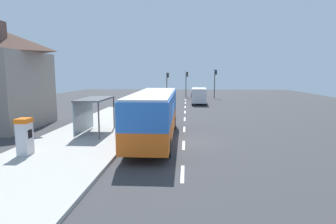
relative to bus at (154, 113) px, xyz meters
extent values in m
cube|color=#38383A|center=(1.71, 13.80, -1.86)|extent=(56.00, 92.00, 0.04)
cube|color=#ADAAA3|center=(-4.69, 1.80, -1.75)|extent=(6.20, 30.00, 0.18)
cube|color=silver|center=(1.96, -6.20, -1.84)|extent=(0.16, 2.20, 0.01)
cube|color=silver|center=(1.96, -1.20, -1.84)|extent=(0.16, 2.20, 0.01)
cube|color=silver|center=(1.96, 3.80, -1.84)|extent=(0.16, 2.20, 0.01)
cube|color=silver|center=(1.96, 8.80, -1.84)|extent=(0.16, 2.20, 0.01)
cube|color=silver|center=(1.96, 13.80, -1.84)|extent=(0.16, 2.20, 0.01)
cube|color=silver|center=(1.96, 18.80, -1.84)|extent=(0.16, 2.20, 0.01)
cube|color=silver|center=(1.96, 23.80, -1.84)|extent=(0.16, 2.20, 0.01)
cube|color=silver|center=(1.96, 28.80, -1.84)|extent=(0.16, 2.20, 0.01)
cube|color=orange|center=(0.01, -0.02, -0.77)|extent=(2.57, 11.02, 1.15)
cube|color=blue|center=(0.01, -0.02, 0.53)|extent=(2.57, 11.02, 1.45)
cube|color=silver|center=(0.01, -0.02, 1.31)|extent=(2.45, 10.80, 0.12)
cube|color=black|center=(-0.02, 5.43, 0.46)|extent=(2.30, 0.14, 1.22)
cube|color=black|center=(-1.19, -0.53, 0.46)|extent=(0.14, 8.58, 1.10)
cylinder|color=black|center=(-1.14, 3.87, -1.34)|extent=(0.29, 1.00, 1.00)
cylinder|color=black|center=(1.12, 3.89, -1.34)|extent=(0.29, 1.00, 1.00)
cylinder|color=black|center=(-1.09, -3.73, -1.34)|extent=(0.29, 1.00, 1.00)
cylinder|color=black|center=(1.17, -3.71, -1.34)|extent=(0.29, 1.00, 1.00)
cube|color=silver|center=(3.91, 22.48, -0.52)|extent=(2.15, 5.26, 1.96)
cube|color=black|center=(3.91, 22.48, -0.19)|extent=(2.13, 3.18, 0.44)
cylinder|color=black|center=(4.75, 20.46, -1.50)|extent=(0.24, 0.69, 0.68)
cylinder|color=black|center=(2.95, 20.51, -1.50)|extent=(0.24, 0.69, 0.68)
cylinder|color=black|center=(4.87, 24.45, -1.50)|extent=(0.24, 0.69, 0.68)
cylinder|color=black|center=(3.07, 24.51, -1.50)|extent=(0.24, 0.69, 0.68)
cube|color=navy|center=(4.01, 35.78, -1.22)|extent=(1.99, 4.47, 0.60)
cube|color=black|center=(4.02, 35.98, -0.62)|extent=(1.68, 2.44, 0.60)
cylinder|color=black|center=(4.77, 34.24, -1.52)|extent=(0.23, 0.65, 0.64)
cylinder|color=black|center=(3.13, 34.31, -1.52)|extent=(0.23, 0.65, 0.64)
cylinder|color=black|center=(4.90, 37.24, -1.52)|extent=(0.23, 0.65, 0.64)
cylinder|color=black|center=(3.26, 37.31, -1.52)|extent=(0.23, 0.65, 0.64)
cube|color=navy|center=(4.01, 28.86, -1.22)|extent=(1.83, 4.41, 0.60)
cube|color=black|center=(4.01, 28.66, -0.62)|extent=(1.60, 2.39, 0.60)
cylinder|color=black|center=(3.20, 30.37, -1.52)|extent=(0.20, 0.64, 0.64)
cylinder|color=black|center=(4.84, 30.36, -1.52)|extent=(0.20, 0.64, 0.64)
cylinder|color=black|center=(3.18, 27.37, -1.52)|extent=(0.20, 0.64, 0.64)
cylinder|color=black|center=(4.82, 27.36, -1.52)|extent=(0.20, 0.64, 0.64)
cube|color=silver|center=(-6.33, -4.37, -0.81)|extent=(0.60, 0.70, 1.70)
cube|color=orange|center=(-6.33, -4.37, 0.16)|extent=(0.66, 0.76, 0.24)
cube|color=black|center=(-6.02, -4.37, -0.54)|extent=(0.03, 0.36, 0.44)
cylinder|color=orange|center=(-2.49, 1.78, -1.19)|extent=(0.52, 0.52, 0.95)
cylinder|color=red|center=(-2.49, 2.48, -1.19)|extent=(0.52, 0.52, 0.95)
cylinder|color=green|center=(-2.49, 3.18, -1.19)|extent=(0.52, 0.52, 0.95)
cylinder|color=#2D2D2D|center=(7.11, 32.37, 0.72)|extent=(0.14, 0.14, 5.12)
cube|color=black|center=(7.33, 32.37, 2.77)|extent=(0.24, 0.28, 0.84)
sphere|color=#360606|center=(7.45, 32.37, 3.05)|extent=(0.16, 0.16, 0.16)
sphere|color=#3C2C03|center=(7.45, 32.37, 2.77)|extent=(0.16, 0.16, 0.16)
sphere|color=green|center=(7.45, 32.37, 2.49)|extent=(0.16, 0.16, 0.16)
cylinder|color=#2D2D2D|center=(-1.49, 33.17, 0.45)|extent=(0.14, 0.14, 4.59)
cube|color=black|center=(-1.27, 33.17, 2.25)|extent=(0.24, 0.28, 0.84)
sphere|color=#360606|center=(-1.15, 33.17, 2.53)|extent=(0.16, 0.16, 0.16)
sphere|color=#F2B20C|center=(-1.15, 33.17, 2.25)|extent=(0.16, 0.16, 0.16)
sphere|color=black|center=(-1.15, 33.17, 1.97)|extent=(0.16, 0.16, 0.16)
cylinder|color=#2D2D2D|center=(2.01, 33.97, 0.54)|extent=(0.14, 0.14, 4.76)
cube|color=black|center=(2.23, 33.97, 2.41)|extent=(0.24, 0.28, 0.84)
sphere|color=#360606|center=(2.35, 33.97, 2.69)|extent=(0.16, 0.16, 0.16)
sphere|color=#F2B20C|center=(2.35, 33.97, 2.41)|extent=(0.16, 0.16, 0.16)
sphere|color=black|center=(2.35, 33.97, 2.13)|extent=(0.16, 0.16, 0.16)
cube|color=brown|center=(-11.89, 2.50, 5.69)|extent=(0.70, 0.70, 1.50)
cube|color=#4C4C51|center=(-4.39, 1.24, 0.79)|extent=(1.80, 4.00, 0.10)
cube|color=#8CA5B2|center=(-5.24, 1.24, -0.41)|extent=(0.06, 3.80, 2.30)
cylinder|color=#4C4C51|center=(-3.54, -0.66, -0.44)|extent=(0.10, 0.10, 2.44)
cylinder|color=#4C4C51|center=(-3.54, 3.14, -0.44)|extent=(0.10, 0.10, 2.44)
camera|label=1|loc=(2.10, -18.14, 2.59)|focal=29.90mm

